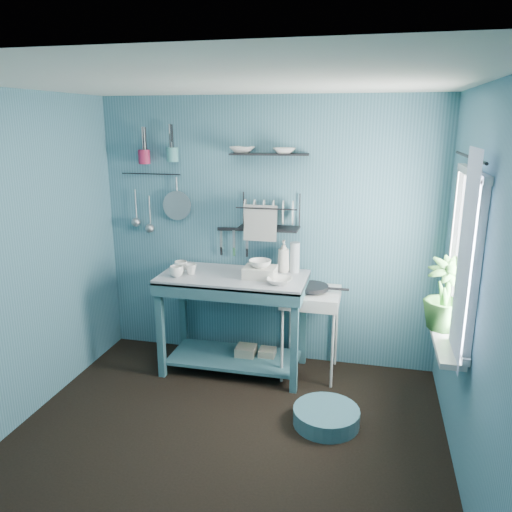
% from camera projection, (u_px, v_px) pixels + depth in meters
% --- Properties ---
extents(floor, '(3.20, 3.20, 0.00)m').
position_uv_depth(floor, '(223.00, 445.00, 3.62)').
color(floor, black).
rests_on(floor, ground).
extents(ceiling, '(3.20, 3.20, 0.00)m').
position_uv_depth(ceiling, '(215.00, 81.00, 2.97)').
color(ceiling, silver).
rests_on(ceiling, ground).
extents(wall_back, '(3.20, 0.00, 3.20)m').
position_uv_depth(wall_back, '(267.00, 233.00, 4.70)').
color(wall_back, '#3D6C7D').
rests_on(wall_back, ground).
extents(wall_front, '(3.20, 0.00, 3.20)m').
position_uv_depth(wall_front, '(101.00, 401.00, 1.88)').
color(wall_front, '#3D6C7D').
rests_on(wall_front, ground).
extents(wall_left, '(0.00, 3.00, 3.00)m').
position_uv_depth(wall_left, '(10.00, 266.00, 3.65)').
color(wall_left, '#3D6C7D').
rests_on(wall_left, ground).
extents(wall_right, '(0.00, 3.00, 3.00)m').
position_uv_depth(wall_right, '(479.00, 300.00, 2.94)').
color(wall_right, '#3D6C7D').
rests_on(wall_right, ground).
extents(work_counter, '(1.32, 0.67, 0.93)m').
position_uv_depth(work_counter, '(234.00, 323.00, 4.61)').
color(work_counter, '#305C65').
rests_on(work_counter, floor).
extents(mug_left, '(0.12, 0.12, 0.10)m').
position_uv_depth(mug_left, '(176.00, 271.00, 4.43)').
color(mug_left, white).
rests_on(mug_left, work_counter).
extents(mug_mid, '(0.14, 0.14, 0.09)m').
position_uv_depth(mug_mid, '(191.00, 269.00, 4.50)').
color(mug_mid, white).
rests_on(mug_mid, work_counter).
extents(mug_right, '(0.17, 0.17, 0.10)m').
position_uv_depth(mug_right, '(181.00, 266.00, 4.58)').
color(mug_right, white).
rests_on(mug_right, work_counter).
extents(wash_tub, '(0.28, 0.22, 0.10)m').
position_uv_depth(wash_tub, '(260.00, 272.00, 4.40)').
color(wash_tub, beige).
rests_on(wash_tub, work_counter).
extents(tub_bowl, '(0.20, 0.19, 0.06)m').
position_uv_depth(tub_bowl, '(260.00, 264.00, 4.37)').
color(tub_bowl, white).
rests_on(tub_bowl, wash_tub).
extents(soap_bottle, '(0.12, 0.12, 0.30)m').
position_uv_depth(soap_bottle, '(283.00, 256.00, 4.54)').
color(soap_bottle, beige).
rests_on(soap_bottle, work_counter).
extents(water_bottle, '(0.09, 0.09, 0.28)m').
position_uv_depth(water_bottle, '(295.00, 257.00, 4.54)').
color(water_bottle, '#AAB8BE').
rests_on(water_bottle, work_counter).
extents(counter_bowl, '(0.22, 0.22, 0.05)m').
position_uv_depth(counter_bowl, '(280.00, 281.00, 4.24)').
color(counter_bowl, white).
rests_on(counter_bowl, work_counter).
extents(hotplate_stand, '(0.53, 0.53, 0.80)m').
position_uv_depth(hotplate_stand, '(310.00, 333.00, 4.56)').
color(hotplate_stand, beige).
rests_on(hotplate_stand, floor).
extents(frying_pan, '(0.30, 0.30, 0.03)m').
position_uv_depth(frying_pan, '(312.00, 287.00, 4.44)').
color(frying_pan, black).
rests_on(frying_pan, hotplate_stand).
extents(knife_strip, '(0.32, 0.07, 0.03)m').
position_uv_depth(knife_strip, '(234.00, 229.00, 4.73)').
color(knife_strip, black).
rests_on(knife_strip, wall_back).
extents(dish_rack, '(0.58, 0.33, 0.32)m').
position_uv_depth(dish_rack, '(269.00, 212.00, 4.51)').
color(dish_rack, black).
rests_on(dish_rack, wall_back).
extents(upper_shelf, '(0.71, 0.25, 0.02)m').
position_uv_depth(upper_shelf, '(269.00, 154.00, 4.41)').
color(upper_shelf, black).
rests_on(upper_shelf, wall_back).
extents(shelf_bowl_left, '(0.24, 0.24, 0.06)m').
position_uv_depth(shelf_bowl_left, '(242.00, 149.00, 4.45)').
color(shelf_bowl_left, white).
rests_on(shelf_bowl_left, upper_shelf).
extents(shelf_bowl_right, '(0.23, 0.23, 0.05)m').
position_uv_depth(shelf_bowl_right, '(284.00, 145.00, 4.35)').
color(shelf_bowl_right, white).
rests_on(shelf_bowl_right, upper_shelf).
extents(utensil_cup_magenta, '(0.11, 0.11, 0.13)m').
position_uv_depth(utensil_cup_magenta, '(144.00, 157.00, 4.70)').
color(utensil_cup_magenta, '#9E1D41').
rests_on(utensil_cup_magenta, wall_back).
extents(utensil_cup_teal, '(0.11, 0.11, 0.13)m').
position_uv_depth(utensil_cup_teal, '(172.00, 155.00, 4.63)').
color(utensil_cup_teal, teal).
rests_on(utensil_cup_teal, wall_back).
extents(colander, '(0.28, 0.03, 0.28)m').
position_uv_depth(colander, '(177.00, 206.00, 4.78)').
color(colander, '#999DA0').
rests_on(colander, wall_back).
extents(ladle_outer, '(0.01, 0.01, 0.30)m').
position_uv_depth(ladle_outer, '(136.00, 205.00, 4.89)').
color(ladle_outer, '#999DA0').
rests_on(ladle_outer, wall_back).
extents(ladle_inner, '(0.01, 0.01, 0.30)m').
position_uv_depth(ladle_inner, '(150.00, 211.00, 4.88)').
color(ladle_inner, '#999DA0').
rests_on(ladle_inner, wall_back).
extents(hook_rail, '(0.60, 0.01, 0.01)m').
position_uv_depth(hook_rail, '(151.00, 174.00, 4.78)').
color(hook_rail, black).
rests_on(hook_rail, wall_back).
extents(window_glass, '(0.00, 1.10, 1.10)m').
position_uv_depth(window_glass, '(466.00, 256.00, 3.33)').
color(window_glass, white).
rests_on(window_glass, wall_right).
extents(windowsill, '(0.16, 0.95, 0.04)m').
position_uv_depth(windowsill, '(444.00, 336.00, 3.50)').
color(windowsill, beige).
rests_on(windowsill, wall_right).
extents(curtain, '(0.00, 1.35, 1.35)m').
position_uv_depth(curtain, '(464.00, 260.00, 3.05)').
color(curtain, white).
rests_on(curtain, wall_right).
extents(curtain_rod, '(0.02, 1.05, 0.02)m').
position_uv_depth(curtain_rod, '(470.00, 157.00, 3.17)').
color(curtain_rod, black).
rests_on(curtain_rod, wall_right).
extents(potted_plant, '(0.30, 0.30, 0.52)m').
position_uv_depth(potted_plant, '(445.00, 294.00, 3.52)').
color(potted_plant, '#31692A').
rests_on(potted_plant, windowsill).
extents(storage_tin_large, '(0.18, 0.18, 0.22)m').
position_uv_depth(storage_tin_large, '(246.00, 357.00, 4.72)').
color(storage_tin_large, gray).
rests_on(storage_tin_large, floor).
extents(storage_tin_small, '(0.15, 0.15, 0.20)m').
position_uv_depth(storage_tin_small, '(267.00, 359.00, 4.71)').
color(storage_tin_small, gray).
rests_on(storage_tin_small, floor).
extents(floor_basin, '(0.51, 0.51, 0.13)m').
position_uv_depth(floor_basin, '(326.00, 417.00, 3.85)').
color(floor_basin, '#3F6F7C').
rests_on(floor_basin, floor).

